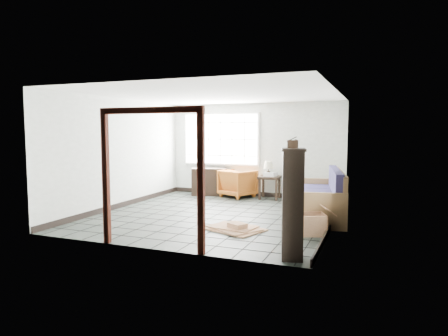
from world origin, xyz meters
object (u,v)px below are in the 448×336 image
at_px(futon_sofa, 324,200).
at_px(tall_shelf, 293,203).
at_px(armchair, 238,182).
at_px(side_table, 270,180).

bearing_deg(futon_sofa, tall_shelf, -101.31).
distance_m(armchair, side_table, 0.91).
bearing_deg(tall_shelf, armchair, 103.54).
xyz_separation_m(armchair, tall_shelf, (2.52, -4.80, 0.39)).
xyz_separation_m(armchair, side_table, (0.91, 0.00, 0.09)).
xyz_separation_m(futon_sofa, tall_shelf, (-0.07, -2.96, 0.44)).
distance_m(futon_sofa, tall_shelf, 2.99).
distance_m(armchair, tall_shelf, 5.43).
height_order(futon_sofa, side_table, futon_sofa).
relative_size(armchair, tall_shelf, 0.53).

